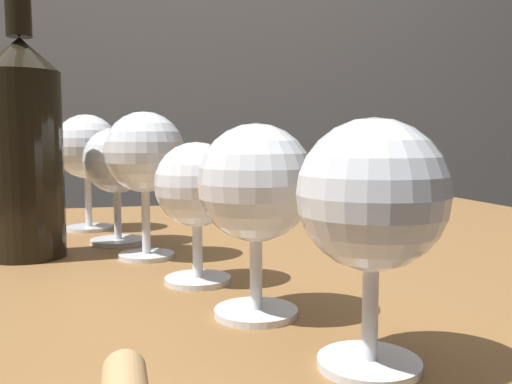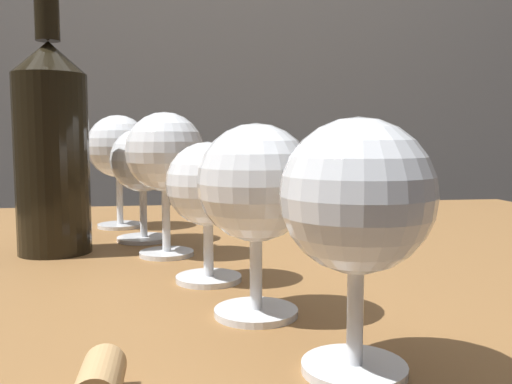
# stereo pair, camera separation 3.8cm
# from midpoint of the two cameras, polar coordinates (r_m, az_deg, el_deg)

# --- Properties ---
(dining_table) EXTENTS (1.15, 0.89, 0.72)m
(dining_table) POSITION_cam_midpoint_polar(r_m,az_deg,el_deg) (0.65, -3.45, -14.33)
(dining_table) COLOR brown
(dining_table) RESTS_ON ground_plane
(wine_glass_white) EXTENTS (0.08, 0.08, 0.14)m
(wine_glass_white) POSITION_cam_midpoint_polar(r_m,az_deg,el_deg) (0.30, 8.66, -0.88)
(wine_glass_white) COLOR white
(wine_glass_white) RESTS_ON dining_table
(wine_glass_chardonnay) EXTENTS (0.08, 0.08, 0.14)m
(wine_glass_chardonnay) POSITION_cam_midpoint_polar(r_m,az_deg,el_deg) (0.38, -2.87, 0.68)
(wine_glass_chardonnay) COLOR white
(wine_glass_chardonnay) RESTS_ON dining_table
(wine_glass_rose) EXTENTS (0.07, 0.07, 0.12)m
(wine_glass_rose) POSITION_cam_midpoint_polar(r_m,az_deg,el_deg) (0.48, -8.50, 0.44)
(wine_glass_rose) COLOR white
(wine_glass_rose) RESTS_ON dining_table
(wine_glass_port) EXTENTS (0.08, 0.08, 0.16)m
(wine_glass_port) POSITION_cam_midpoint_polar(r_m,az_deg,el_deg) (0.59, -13.41, 3.71)
(wine_glass_port) COLOR white
(wine_glass_port) RESTS_ON dining_table
(wine_glass_pinot) EXTENTS (0.08, 0.08, 0.14)m
(wine_glass_pinot) POSITION_cam_midpoint_polar(r_m,az_deg,el_deg) (0.68, -15.97, 2.80)
(wine_glass_pinot) COLOR white
(wine_glass_pinot) RESTS_ON dining_table
(wine_glass_cabernet) EXTENTS (0.09, 0.09, 0.16)m
(wine_glass_cabernet) POSITION_cam_midpoint_polar(r_m,az_deg,el_deg) (0.79, -18.61, 4.35)
(wine_glass_cabernet) COLOR white
(wine_glass_cabernet) RESTS_ON dining_table
(wine_bottle) EXTENTS (0.08, 0.08, 0.32)m
(wine_bottle) POSITION_cam_midpoint_polar(r_m,az_deg,el_deg) (0.63, -24.74, 4.70)
(wine_bottle) COLOR black
(wine_bottle) RESTS_ON dining_table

